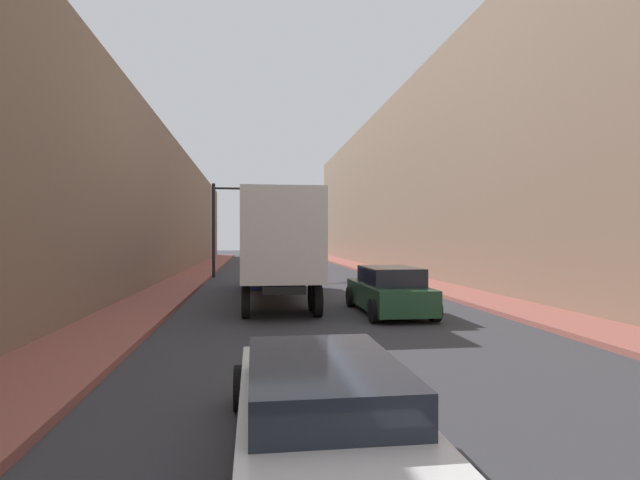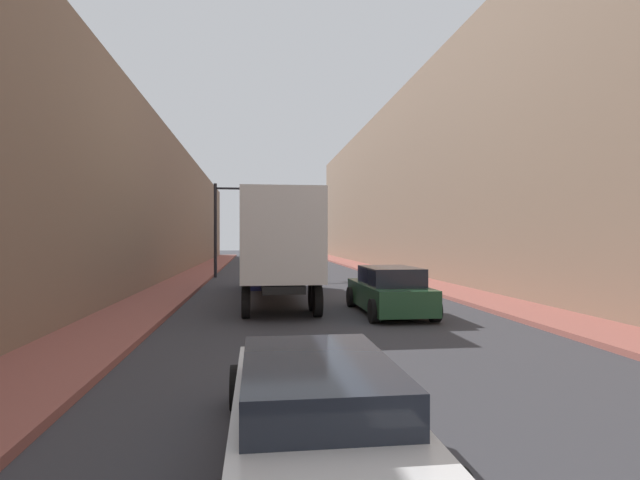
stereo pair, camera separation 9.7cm
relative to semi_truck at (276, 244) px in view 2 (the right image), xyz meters
The scene contains 8 objects.
sidewalk_right 12.66m from the semi_truck, 50.58° to the left, with size 2.28×80.00×0.15m.
sidewalk_left 10.90m from the semi_truck, 115.53° to the left, with size 2.28×80.00×0.15m.
building_right 16.00m from the semi_truck, 38.63° to the left, with size 6.00×80.00×12.73m.
building_left 13.20m from the semi_truck, 132.21° to the left, with size 6.00×80.00×8.75m.
semi_truck is the anchor object (origin of this frame).
sedan_car 14.65m from the semi_truck, 90.59° to the right, with size 2.03×4.77×1.17m.
suv_car 5.69m from the semi_truck, 50.55° to the right, with size 2.06×4.79×1.53m.
traffic_signal_gantry 11.93m from the semi_truck, 99.12° to the left, with size 5.99×0.35×5.86m.
Camera 2 is at (-2.46, 0.34, 2.46)m, focal length 28.00 mm.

